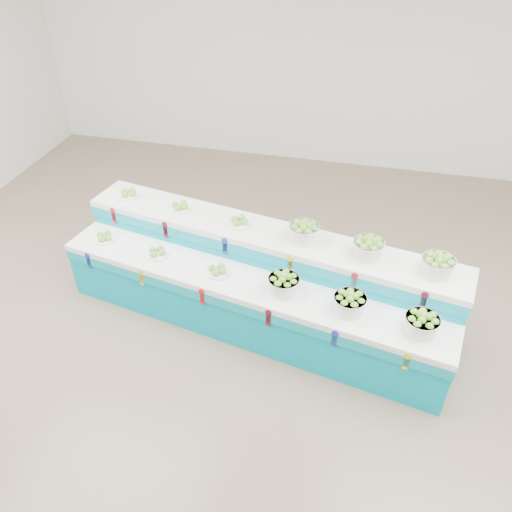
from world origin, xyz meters
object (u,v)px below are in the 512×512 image
plate_upper_mid (180,206)px  basket_upper_right (438,265)px  basket_lower_left (284,284)px  display_stand (256,282)px

plate_upper_mid → basket_upper_right: basket_upper_right is taller
plate_upper_mid → basket_upper_right: bearing=-11.0°
plate_upper_mid → basket_upper_right: 2.90m
basket_lower_left → basket_upper_right: bearing=10.7°
display_stand → basket_lower_left: (0.37, -0.35, 0.33)m
plate_upper_mid → basket_upper_right: size_ratio=0.81×
display_stand → basket_upper_right: basket_upper_right is taller
basket_lower_left → plate_upper_mid: 1.64m
basket_lower_left → basket_upper_right: 1.50m
display_stand → plate_upper_mid: size_ratio=16.94×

